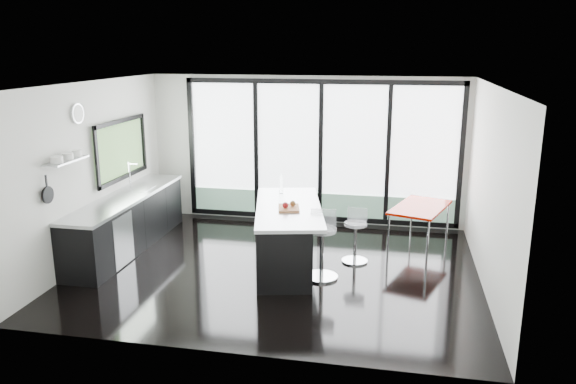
% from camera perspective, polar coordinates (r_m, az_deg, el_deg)
% --- Properties ---
extents(floor, '(6.00, 5.00, 0.00)m').
position_cam_1_polar(floor, '(8.71, -1.04, -7.80)').
color(floor, black).
rests_on(floor, ground).
extents(ceiling, '(6.00, 5.00, 0.00)m').
position_cam_1_polar(ceiling, '(8.07, -1.13, 10.92)').
color(ceiling, white).
rests_on(ceiling, wall_back).
extents(wall_back, '(6.00, 0.09, 2.80)m').
position_cam_1_polar(wall_back, '(10.63, 3.19, 3.47)').
color(wall_back, silver).
rests_on(wall_back, ground).
extents(wall_front, '(6.00, 0.00, 2.80)m').
position_cam_1_polar(wall_front, '(5.95, -6.24, -4.27)').
color(wall_front, silver).
rests_on(wall_front, ground).
extents(wall_left, '(0.26, 5.00, 2.80)m').
position_cam_1_polar(wall_left, '(9.56, -18.45, 3.26)').
color(wall_left, silver).
rests_on(wall_left, ground).
extents(wall_right, '(0.00, 5.00, 2.80)m').
position_cam_1_polar(wall_right, '(8.19, 19.87, 0.18)').
color(wall_right, silver).
rests_on(wall_right, ground).
extents(counter_cabinets, '(0.69, 3.24, 1.36)m').
position_cam_1_polar(counter_cabinets, '(9.78, -16.04, -2.95)').
color(counter_cabinets, black).
rests_on(counter_cabinets, floor).
extents(island, '(1.46, 2.48, 1.23)m').
position_cam_1_polar(island, '(8.71, -0.45, -4.40)').
color(island, black).
rests_on(island, floor).
extents(bar_stool_near, '(0.50, 0.50, 0.78)m').
position_cam_1_polar(bar_stool_near, '(8.26, 3.44, -6.20)').
color(bar_stool_near, silver).
rests_on(bar_stool_near, floor).
extents(bar_stool_far, '(0.45, 0.45, 0.66)m').
position_cam_1_polar(bar_stool_far, '(8.92, 6.84, -5.09)').
color(bar_stool_far, silver).
rests_on(bar_stool_far, floor).
extents(red_table, '(1.13, 1.49, 0.71)m').
position_cam_1_polar(red_table, '(9.82, 13.18, -3.38)').
color(red_table, '#A40E00').
rests_on(red_table, floor).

